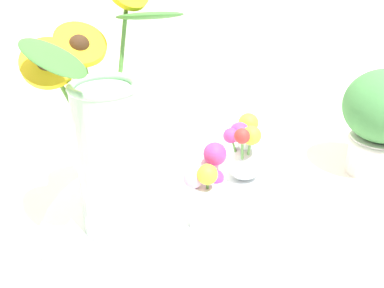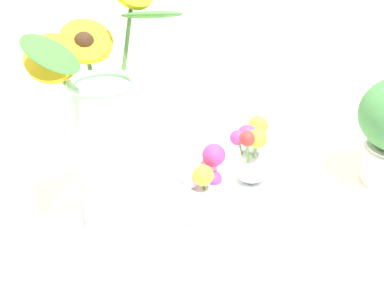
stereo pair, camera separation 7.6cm
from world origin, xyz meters
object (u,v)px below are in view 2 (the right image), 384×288
Objects in this scene: vase_small_center at (206,192)px; vase_bulb_right at (251,153)px; serving_tray at (192,217)px; mason_jar_sunflowers at (106,134)px.

vase_bulb_right is at bearing 32.85° from vase_small_center.
mason_jar_sunflowers is (-0.14, 0.04, 0.18)m from serving_tray.
vase_small_center is 1.13× the size of vase_bulb_right.
vase_bulb_right is at bearing 1.86° from mason_jar_sunflowers.
vase_bulb_right reaches higher than serving_tray.
vase_small_center is at bearing -147.15° from vase_bulb_right.
mason_jar_sunflowers is at bearing 148.52° from vase_small_center.
vase_small_center is at bearing -83.04° from serving_tray.
serving_tray is 0.09m from vase_small_center.
serving_tray is 0.23m from mason_jar_sunflowers.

